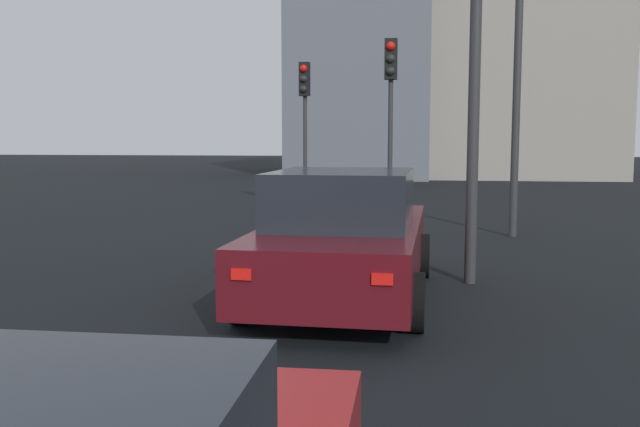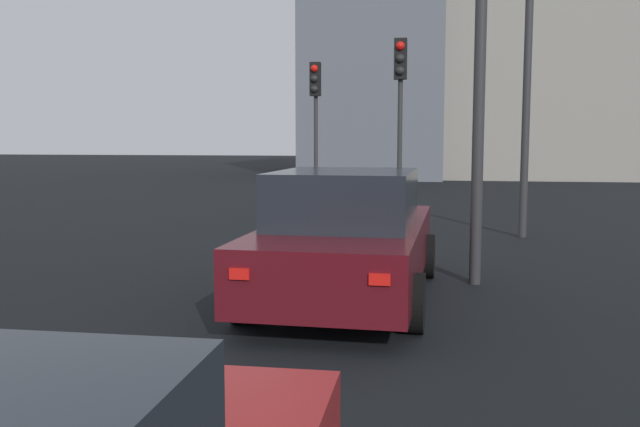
{
  "view_description": "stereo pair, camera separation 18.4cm",
  "coord_description": "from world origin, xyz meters",
  "views": [
    {
      "loc": [
        0.14,
        -1.03,
        2.04
      ],
      "look_at": [
        7.41,
        0.01,
        1.24
      ],
      "focal_mm": 38.9,
      "sensor_mm": 36.0,
      "label": 1
    },
    {
      "loc": [
        0.17,
        -1.21,
        2.04
      ],
      "look_at": [
        7.41,
        0.01,
        1.24
      ],
      "focal_mm": 38.9,
      "sensor_mm": 36.0,
      "label": 2
    }
  ],
  "objects": [
    {
      "name": "traffic_light_near_left",
      "position": [
        15.94,
        -0.37,
        3.05
      ],
      "size": [
        0.32,
        0.28,
        4.24
      ],
      "rotation": [
        0.0,
        0.0,
        3.12
      ],
      "color": "#2D2D30",
      "rests_on": "ground_plane"
    },
    {
      "name": "car_maroon_lead",
      "position": [
        8.79,
        -0.11,
        0.78
      ],
      "size": [
        4.85,
        2.2,
        1.64
      ],
      "rotation": [
        0.0,
        0.0,
        -0.03
      ],
      "color": "#510F16",
      "rests_on": "ground_plane"
    },
    {
      "name": "building_facade_left",
      "position": [
        41.37,
        -6.0,
        5.97
      ],
      "size": [
        14.36,
        9.9,
        11.93
      ],
      "primitive_type": "cube",
      "color": "gray",
      "rests_on": "ground_plane"
    },
    {
      "name": "traffic_light_near_right",
      "position": [
        18.85,
        2.07,
        2.93
      ],
      "size": [
        0.32,
        0.29,
        4.07
      ],
      "rotation": [
        0.0,
        0.0,
        3.08
      ],
      "color": "#2D2D30",
      "rests_on": "ground_plane"
    },
    {
      "name": "building_facade_center",
      "position": [
        40.86,
        2.0,
        6.16
      ],
      "size": [
        15.84,
        7.0,
        12.33
      ],
      "primitive_type": "cube",
      "color": "slate",
      "rests_on": "ground_plane"
    },
    {
      "name": "street_lamp_far",
      "position": [
        14.88,
        -2.98,
        3.81
      ],
      "size": [
        0.56,
        0.36,
        6.35
      ],
      "color": "#2D2D30",
      "rests_on": "ground_plane"
    }
  ]
}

